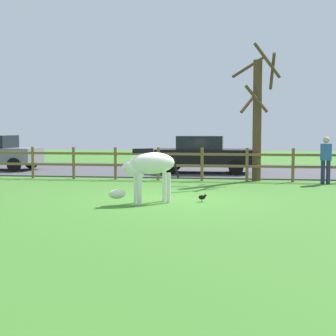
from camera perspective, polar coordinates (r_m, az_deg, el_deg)
The scene contains 8 objects.
ground_plane at distance 13.44m, azimuth 0.61°, elevation -3.66°, with size 60.00×60.00×0.00m, color #3D7528.
parking_asphalt at distance 22.64m, azimuth 3.60°, elevation -0.25°, with size 28.00×7.40×0.05m, color #47474C.
paddock_fence at distance 18.35m, azimuth 1.39°, elevation 0.71°, with size 21.33×0.11×1.22m.
bare_tree at distance 18.49m, azimuth 10.22°, elevation 6.12°, with size 1.78×1.80×4.90m.
zebra at distance 12.75m, azimuth -2.18°, elevation 0.08°, with size 1.72×1.22×1.41m.
crow_on_grass at distance 13.08m, azimuth 3.96°, elevation -3.34°, with size 0.21×0.10×0.20m.
parked_car_black at distance 21.00m, azimuth 4.04°, elevation 1.61°, with size 4.00×1.88×1.56m.
visitor_near_fence at distance 17.95m, azimuth 17.66°, elevation 1.11°, with size 0.37×0.24×1.64m.
Camera 1 is at (1.68, -13.20, 1.92)m, focal length 53.14 mm.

